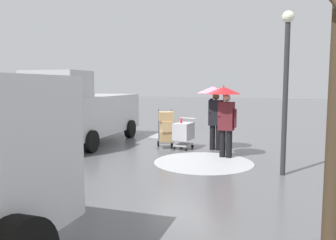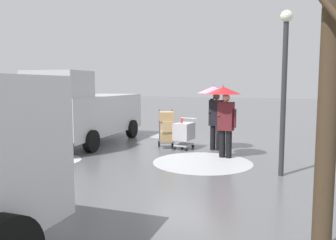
{
  "view_description": "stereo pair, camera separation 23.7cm",
  "coord_description": "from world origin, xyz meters",
  "px_view_note": "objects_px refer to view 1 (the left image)",
  "views": [
    {
      "loc": [
        -3.1,
        11.18,
        2.17
      ],
      "look_at": [
        0.29,
        1.09,
        1.05
      ],
      "focal_mm": 36.12,
      "sensor_mm": 36.0,
      "label": 1
    },
    {
      "loc": [
        -3.33,
        11.1,
        2.17
      ],
      "look_at": [
        0.29,
        1.09,
        1.05
      ],
      "focal_mm": 36.12,
      "sensor_mm": 36.0,
      "label": 2
    }
  ],
  "objects_px": {
    "hand_dolly_boxes": "(166,127)",
    "pedestrian_black_side": "(214,102)",
    "shopping_cart_vendor": "(184,132)",
    "pedestrian_pink_side": "(225,104)",
    "cargo_van_parked_right": "(85,112)",
    "street_lamp": "(286,76)"
  },
  "relations": [
    {
      "from": "cargo_van_parked_right",
      "to": "hand_dolly_boxes",
      "type": "relative_size",
      "value": 4.12
    },
    {
      "from": "shopping_cart_vendor",
      "to": "hand_dolly_boxes",
      "type": "distance_m",
      "value": 0.63
    },
    {
      "from": "cargo_van_parked_right",
      "to": "pedestrian_pink_side",
      "type": "distance_m",
      "value": 5.24
    },
    {
      "from": "hand_dolly_boxes",
      "to": "street_lamp",
      "type": "xyz_separation_m",
      "value": [
        -3.8,
        2.44,
        1.66
      ]
    },
    {
      "from": "pedestrian_black_side",
      "to": "shopping_cart_vendor",
      "type": "bearing_deg",
      "value": 9.23
    },
    {
      "from": "pedestrian_pink_side",
      "to": "street_lamp",
      "type": "xyz_separation_m",
      "value": [
        -1.67,
        1.56,
        0.79
      ]
    },
    {
      "from": "hand_dolly_boxes",
      "to": "shopping_cart_vendor",
      "type": "bearing_deg",
      "value": -177.89
    },
    {
      "from": "hand_dolly_boxes",
      "to": "pedestrian_black_side",
      "type": "distance_m",
      "value": 1.85
    },
    {
      "from": "pedestrian_pink_side",
      "to": "pedestrian_black_side",
      "type": "relative_size",
      "value": 1.0
    },
    {
      "from": "hand_dolly_boxes",
      "to": "pedestrian_black_side",
      "type": "xyz_separation_m",
      "value": [
        -1.62,
        -0.19,
        0.88
      ]
    },
    {
      "from": "cargo_van_parked_right",
      "to": "shopping_cart_vendor",
      "type": "distance_m",
      "value": 3.72
    },
    {
      "from": "pedestrian_black_side",
      "to": "street_lamp",
      "type": "bearing_deg",
      "value": 129.77
    },
    {
      "from": "pedestrian_black_side",
      "to": "hand_dolly_boxes",
      "type": "bearing_deg",
      "value": 6.54
    },
    {
      "from": "street_lamp",
      "to": "cargo_van_parked_right",
      "type": "bearing_deg",
      "value": -17.86
    },
    {
      "from": "hand_dolly_boxes",
      "to": "pedestrian_black_side",
      "type": "height_order",
      "value": "pedestrian_black_side"
    },
    {
      "from": "cargo_van_parked_right",
      "to": "pedestrian_black_side",
      "type": "distance_m",
      "value": 4.7
    },
    {
      "from": "shopping_cart_vendor",
      "to": "hand_dolly_boxes",
      "type": "bearing_deg",
      "value": 2.11
    },
    {
      "from": "pedestrian_pink_side",
      "to": "street_lamp",
      "type": "height_order",
      "value": "street_lamp"
    },
    {
      "from": "hand_dolly_boxes",
      "to": "pedestrian_pink_side",
      "type": "bearing_deg",
      "value": 157.48
    },
    {
      "from": "pedestrian_black_side",
      "to": "street_lamp",
      "type": "distance_m",
      "value": 3.51
    },
    {
      "from": "shopping_cart_vendor",
      "to": "pedestrian_pink_side",
      "type": "bearing_deg",
      "value": 149.15
    },
    {
      "from": "cargo_van_parked_right",
      "to": "shopping_cart_vendor",
      "type": "xyz_separation_m",
      "value": [
        -3.66,
        -0.26,
        -0.61
      ]
    }
  ]
}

